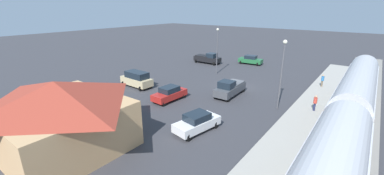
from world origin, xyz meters
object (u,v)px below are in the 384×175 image
(sedan_green, at_px, (251,60))
(pickup_black, at_px, (208,58))
(sedan_red, at_px, (170,94))
(pedestrian_waiting_far, at_px, (315,102))
(suv_tan, at_px, (137,79))
(light_pole_lot_center, at_px, (217,46))
(pickup_charcoal, at_px, (230,88))
(sedan_white, at_px, (197,122))
(pedestrian_on_platform, at_px, (323,80))
(station_building, at_px, (59,114))
(light_pole_near_platform, at_px, (282,67))

(sedan_green, distance_m, pickup_black, 8.43)
(sedan_red, bearing_deg, sedan_green, -89.06)
(pedestrian_waiting_far, xyz_separation_m, sedan_red, (14.77, 6.47, -0.40))
(suv_tan, bearing_deg, light_pole_lot_center, -112.34)
(pickup_charcoal, xyz_separation_m, light_pole_lot_center, (6.95, -8.11, 3.74))
(sedan_red, bearing_deg, sedan_white, 149.48)
(suv_tan, bearing_deg, pickup_charcoal, -158.93)
(pedestrian_waiting_far, bearing_deg, sedan_red, 23.65)
(pedestrian_on_platform, xyz_separation_m, pickup_black, (21.36, -3.77, -0.25))
(sedan_green, bearing_deg, sedan_white, 104.83)
(station_building, distance_m, sedan_white, 11.26)
(station_building, bearing_deg, pickup_black, -76.75)
(sedan_green, height_order, suv_tan, suv_tan)
(pickup_charcoal, relative_size, sedan_white, 1.15)
(pedestrian_waiting_far, relative_size, sedan_green, 0.37)
(sedan_white, bearing_deg, light_pole_near_platform, -113.88)
(suv_tan, bearing_deg, pedestrian_on_platform, -144.82)
(station_building, distance_m, sedan_green, 37.06)
(pickup_charcoal, xyz_separation_m, pickup_black, (12.54, -13.90, 0.00))
(sedan_green, height_order, pickup_black, pickup_black)
(pedestrian_waiting_far, distance_m, pickup_charcoal, 9.81)
(light_pole_near_platform, bearing_deg, sedan_green, -58.33)
(pickup_charcoal, xyz_separation_m, sedan_red, (4.99, 5.86, -0.15))
(light_pole_near_platform, bearing_deg, pickup_charcoal, -5.57)
(station_building, bearing_deg, pedestrian_waiting_far, -127.30)
(suv_tan, relative_size, light_pole_near_platform, 0.65)
(sedan_green, distance_m, sedan_white, 29.40)
(pickup_black, bearing_deg, pedestrian_on_platform, 170.00)
(sedan_green, bearing_deg, pickup_black, 31.94)
(pedestrian_waiting_far, relative_size, pickup_charcoal, 0.31)
(pedestrian_on_platform, xyz_separation_m, sedan_red, (13.81, 15.99, -0.40))
(station_building, relative_size, pickup_black, 1.87)
(sedan_white, relative_size, suv_tan, 0.96)
(sedan_red, bearing_deg, suv_tan, -9.08)
(pedestrian_on_platform, bearing_deg, light_pole_near_platform, 76.89)
(sedan_green, relative_size, light_pole_near_platform, 0.61)
(light_pole_lot_center, bearing_deg, sedan_green, -98.72)
(sedan_white, height_order, light_pole_lot_center, light_pole_lot_center)
(station_building, relative_size, suv_tan, 2.05)
(station_building, height_order, suv_tan, station_building)
(pedestrian_on_platform, xyz_separation_m, sedan_white, (6.68, 20.20, -0.40))
(sedan_white, bearing_deg, pickup_charcoal, -77.99)
(sedan_white, distance_m, suv_tan, 15.33)
(sedan_green, xyz_separation_m, pickup_black, (7.16, 4.46, 0.15))
(pickup_charcoal, bearing_deg, light_pole_lot_center, -49.40)
(station_building, height_order, sedan_red, station_building)
(sedan_white, distance_m, sedan_red, 8.27)
(pedestrian_waiting_far, height_order, suv_tan, suv_tan)
(pedestrian_waiting_far, distance_m, sedan_white, 13.13)
(pedestrian_waiting_far, bearing_deg, pickup_black, -30.77)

